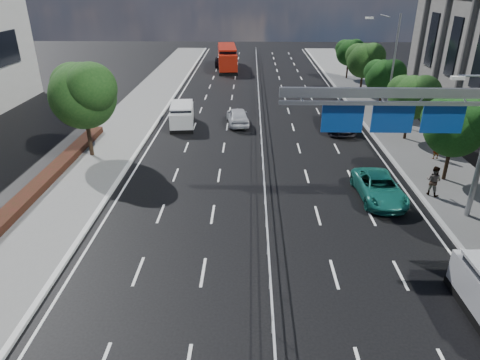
{
  "coord_description": "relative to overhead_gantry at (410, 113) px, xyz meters",
  "views": [
    {
      "loc": [
        -0.86,
        -9.85,
        11.37
      ],
      "look_at": [
        -1.32,
        9.23,
        2.4
      ],
      "focal_mm": 32.0,
      "sensor_mm": 36.0,
      "label": 1
    }
  ],
  "objects": [
    {
      "name": "near_car_silver",
      "position": [
        -8.67,
        15.66,
        -4.88
      ],
      "size": [
        2.27,
        4.44,
        1.45
      ],
      "primitive_type": "imported",
      "rotation": [
        0.0,
        0.0,
        3.28
      ],
      "color": "silver",
      "rests_on": "ground"
    },
    {
      "name": "median_fence",
      "position": [
        -6.74,
        12.45,
        -5.08
      ],
      "size": [
        0.05,
        85.0,
        1.02
      ],
      "color": "silver",
      "rests_on": "ground"
    },
    {
      "name": "streetlight_far",
      "position": [
        3.76,
        15.95,
        -0.4
      ],
      "size": [
        2.78,
        2.4,
        9.0
      ],
      "color": "gray",
      "rests_on": "ground"
    },
    {
      "name": "far_tree_e",
      "position": [
        4.51,
        11.93,
        -2.05
      ],
      "size": [
        3.63,
        3.38,
        5.13
      ],
      "color": "black",
      "rests_on": "ground"
    },
    {
      "name": "parked_car_dark",
      "position": [
        -0.24,
        14.71,
        -4.81
      ],
      "size": [
        2.27,
        5.53,
        1.6
      ],
      "primitive_type": "imported",
      "rotation": [
        0.0,
        0.0,
        0.0
      ],
      "color": "black",
      "rests_on": "ground"
    },
    {
      "name": "far_tree_g",
      "position": [
        4.51,
        26.92,
        -1.85
      ],
      "size": [
        3.96,
        3.69,
        5.45
      ],
      "color": "black",
      "rests_on": "ground"
    },
    {
      "name": "pedestrian_b",
      "position": [
        2.86,
        2.29,
        -4.59
      ],
      "size": [
        1.08,
        1.07,
        1.76
      ],
      "primitive_type": "imported",
      "rotation": [
        0.0,
        0.0,
        2.38
      ],
      "color": "gray",
      "rests_on": "sidewalk_far"
    },
    {
      "name": "parked_car_teal",
      "position": [
        -0.24,
        1.99,
        -4.93
      ],
      "size": [
        2.41,
        4.94,
        1.35
      ],
      "primitive_type": "imported",
      "rotation": [
        0.0,
        0.0,
        0.03
      ],
      "color": "#16665B",
      "rests_on": "ground"
    },
    {
      "name": "overhead_gantry",
      "position": [
        0.0,
        0.0,
        0.0
      ],
      "size": [
        10.24,
        0.38,
        7.45
      ],
      "color": "gray",
      "rests_on": "ground"
    },
    {
      "name": "far_tree_d",
      "position": [
        4.51,
        4.42,
        -1.92
      ],
      "size": [
        3.85,
        3.59,
        5.34
      ],
      "color": "black",
      "rests_on": "ground"
    },
    {
      "name": "near_car_dark",
      "position": [
        -11.87,
        42.77,
        -4.94
      ],
      "size": [
        1.44,
        4.05,
        1.33
      ],
      "primitive_type": "imported",
      "rotation": [
        0.0,
        0.0,
        3.13
      ],
      "color": "black",
      "rests_on": "ground"
    },
    {
      "name": "near_tree_back",
      "position": [
        -18.68,
        7.92,
        -1.0
      ],
      "size": [
        4.84,
        4.51,
        6.69
      ],
      "color": "black",
      "rests_on": "ground"
    },
    {
      "name": "red_bus",
      "position": [
        -10.88,
        41.17,
        -4.0
      ],
      "size": [
        3.3,
        10.47,
        3.08
      ],
      "rotation": [
        0.0,
        0.0,
        0.08
      ],
      "color": "black",
      "rests_on": "ground"
    },
    {
      "name": "far_tree_h",
      "position": [
        4.5,
        34.43,
        -2.18
      ],
      "size": [
        3.41,
        3.18,
        4.91
      ],
      "color": "black",
      "rests_on": "ground"
    },
    {
      "name": "white_minivan",
      "position": [
        -13.37,
        15.09,
        -4.67
      ],
      "size": [
        2.35,
        4.56,
        1.9
      ],
      "rotation": [
        0.0,
        0.0,
        0.11
      ],
      "color": "black",
      "rests_on": "ground"
    },
    {
      "name": "far_tree_f",
      "position": [
        4.5,
        19.43,
        -2.12
      ],
      "size": [
        3.52,
        3.28,
        5.02
      ],
      "color": "black",
      "rests_on": "ground"
    },
    {
      "name": "pedestrian_a",
      "position": [
        5.22,
        7.79,
        -4.7
      ],
      "size": [
        0.64,
        0.51,
        1.52
      ],
      "primitive_type": "imported",
      "rotation": [
        0.0,
        0.0,
        3.44
      ],
      "color": "gray",
      "rests_on": "sidewalk_far"
    }
  ]
}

